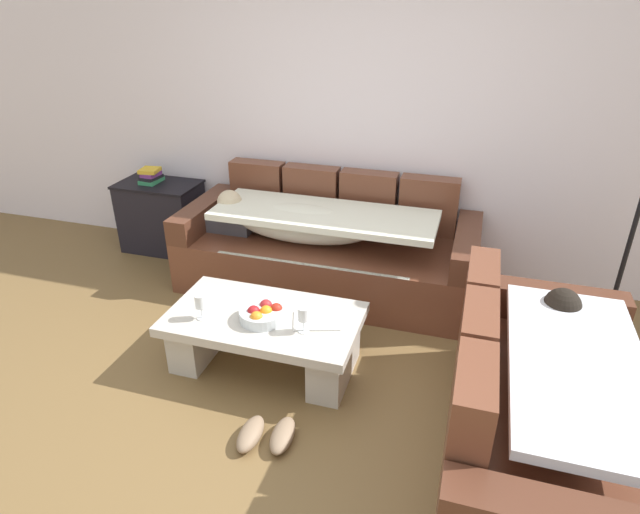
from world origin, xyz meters
The scene contains 13 objects.
ground_plane centered at (0.00, 0.00, 0.00)m, with size 14.00×14.00×0.00m, color brown.
back_wall centered at (0.00, 2.15, 1.35)m, with size 9.00×0.10×2.70m, color white.
couch_along_wall centered at (-0.17, 1.62, 0.33)m, with size 2.31×0.92×0.88m.
couch_near_window centered at (1.40, 0.15, 0.33)m, with size 0.92×1.75×0.88m.
coffee_table centered at (-0.22, 0.51, 0.24)m, with size 1.20×0.68×0.38m.
fruit_bowl centered at (-0.21, 0.46, 0.42)m, with size 0.28×0.28×0.10m.
wine_glass_near_left centered at (-0.57, 0.36, 0.50)m, with size 0.07×0.07×0.17m.
wine_glass_near_right centered at (0.07, 0.41, 0.50)m, with size 0.07×0.07×0.17m.
open_magazine centered at (0.12, 0.54, 0.39)m, with size 0.28×0.21×0.01m, color white.
side_cabinet centered at (-1.78, 1.85, 0.32)m, with size 0.72×0.44×0.64m.
book_stack_on_cabinet centered at (-1.84, 1.86, 0.70)m, with size 0.18×0.21×0.13m.
floor_lamp centered at (1.90, 1.51, 1.12)m, with size 0.33×0.31×1.95m.
pair_of_shoes centered at (0.03, -0.11, 0.04)m, with size 0.30×0.32×0.09m.
Camera 1 is at (0.93, -2.07, 2.21)m, focal length 30.00 mm.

